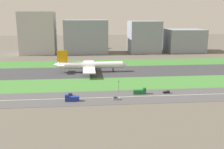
% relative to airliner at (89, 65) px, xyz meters
% --- Properties ---
extents(ground_plane, '(800.00, 800.00, 0.00)m').
position_rel_airliner_xyz_m(ground_plane, '(26.82, -0.00, -6.23)').
color(ground_plane, '#5B564C').
extents(runway, '(280.00, 46.00, 0.10)m').
position_rel_airliner_xyz_m(runway, '(26.82, -0.00, -6.18)').
color(runway, '#38383D').
rests_on(runway, ground_plane).
extents(grass_median_north, '(280.00, 36.00, 0.10)m').
position_rel_airliner_xyz_m(grass_median_north, '(26.82, 41.00, -6.18)').
color(grass_median_north, '#3D7A33').
rests_on(grass_median_north, ground_plane).
extents(grass_median_south, '(280.00, 36.00, 0.10)m').
position_rel_airliner_xyz_m(grass_median_south, '(26.82, -41.00, -6.18)').
color(grass_median_south, '#427F38').
rests_on(grass_median_south, ground_plane).
extents(highway, '(280.00, 28.00, 0.10)m').
position_rel_airliner_xyz_m(highway, '(26.82, -73.00, -6.18)').
color(highway, '#4C4C4F').
rests_on(highway, ground_plane).
extents(highway_centerline, '(266.00, 0.50, 0.01)m').
position_rel_airliner_xyz_m(highway_centerline, '(26.82, -73.00, -6.13)').
color(highway_centerline, silver).
rests_on(highway_centerline, highway).
extents(airliner, '(65.00, 56.00, 19.70)m').
position_rel_airliner_xyz_m(airliner, '(0.00, 0.00, 0.00)').
color(airliner, white).
rests_on(airliner, runway).
extents(truck_1, '(8.40, 2.50, 4.00)m').
position_rel_airliner_xyz_m(truck_1, '(31.91, -68.00, -4.56)').
color(truck_1, '#19662D').
rests_on(truck_1, highway).
extents(truck_0, '(8.40, 2.50, 4.00)m').
position_rel_airliner_xyz_m(truck_0, '(-11.50, -78.00, -4.56)').
color(truck_0, navy).
rests_on(truck_0, highway).
extents(car_0, '(4.40, 1.80, 2.00)m').
position_rel_airliner_xyz_m(car_0, '(15.17, -78.00, -5.31)').
color(car_0, '#99999E').
rests_on(car_0, highway).
extents(car_2, '(4.40, 1.80, 2.00)m').
position_rel_airliner_xyz_m(car_2, '(49.80, -68.00, -5.31)').
color(car_2, black).
rests_on(car_2, highway).
extents(car_1, '(4.40, 1.80, 2.00)m').
position_rel_airliner_xyz_m(car_1, '(-13.48, -68.00, -5.31)').
color(car_1, navy).
rests_on(car_1, highway).
extents(traffic_light, '(0.36, 0.50, 7.20)m').
position_rel_airliner_xyz_m(traffic_light, '(19.01, -60.01, -1.94)').
color(traffic_light, '#4C4C51').
rests_on(traffic_light, highway).
extents(terminal_building, '(43.56, 30.20, 53.11)m').
position_rel_airliner_xyz_m(terminal_building, '(-63.18, 114.00, 20.32)').
color(terminal_building, '#B2B2B7').
rests_on(terminal_building, ground_plane).
extents(hangar_building, '(55.36, 34.45, 42.77)m').
position_rel_airliner_xyz_m(hangar_building, '(-2.43, 114.00, 15.15)').
color(hangar_building, gray).
rests_on(hangar_building, ground_plane).
extents(office_tower, '(39.96, 36.98, 41.12)m').
position_rel_airliner_xyz_m(office_tower, '(74.31, 114.00, 14.33)').
color(office_tower, gray).
rests_on(office_tower, ground_plane).
extents(cargo_warehouse, '(48.58, 39.62, 30.13)m').
position_rel_airliner_xyz_m(cargo_warehouse, '(129.47, 114.00, 8.83)').
color(cargo_warehouse, gray).
rests_on(cargo_warehouse, ground_plane).
extents(fuel_tank_west, '(16.86, 16.86, 17.70)m').
position_rel_airliner_xyz_m(fuel_tank_west, '(5.57, 159.00, 2.62)').
color(fuel_tank_west, silver).
rests_on(fuel_tank_west, ground_plane).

